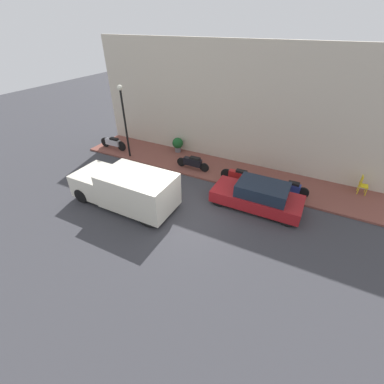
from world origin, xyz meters
TOP-DOWN VIEW (x-y plane):
  - ground_plane at (0.00, 0.00)m, footprint 60.00×60.00m
  - sidewalk at (4.74, 0.00)m, footprint 2.85×17.79m
  - building_facade at (6.31, 0.00)m, footprint 0.30×17.79m
  - parked_car at (2.25, -2.98)m, footprint 1.72×4.15m
  - delivery_van at (-0.36, 2.70)m, footprint 2.06×5.10m
  - motorcycle_black at (4.04, 1.36)m, footprint 0.30×2.06m
  - motorcycle_blue at (3.90, -4.17)m, footprint 0.30×1.86m
  - scooter_silver at (4.12, 7.46)m, footprint 0.30×2.07m
  - motorcycle_red at (3.79, -1.51)m, footprint 0.30×1.98m
  - streetlamp at (3.74, 5.80)m, footprint 0.31×0.31m
  - potted_plant at (5.72, 3.34)m, footprint 0.71×0.71m
  - cafe_chair at (5.64, -7.35)m, footprint 0.40×0.40m

SIDE VIEW (x-z plane):
  - ground_plane at x=0.00m, z-range 0.00..0.00m
  - sidewalk at x=4.74m, z-range 0.00..0.10m
  - motorcycle_blue at x=3.90m, z-range 0.14..0.86m
  - motorcycle_black at x=4.04m, z-range 0.13..0.92m
  - motorcycle_red at x=3.79m, z-range 0.15..0.92m
  - scooter_silver at x=4.12m, z-range 0.15..0.94m
  - parked_car at x=2.25m, z-range -0.03..1.28m
  - cafe_chair at x=5.64m, z-range 0.16..1.12m
  - potted_plant at x=5.72m, z-range 0.17..1.13m
  - delivery_van at x=-0.36m, z-range 0.03..1.82m
  - streetlamp at x=3.74m, z-range 0.68..5.03m
  - building_facade at x=6.31m, z-range 0.00..6.71m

